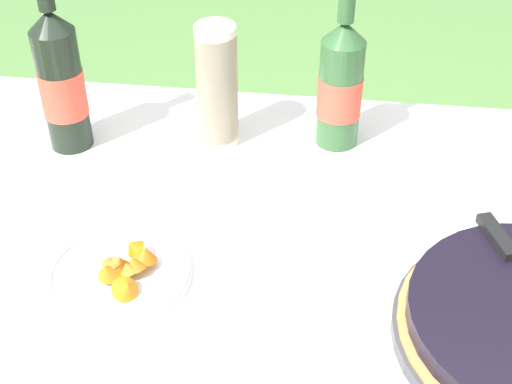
{
  "coord_description": "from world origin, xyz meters",
  "views": [
    {
      "loc": [
        0.15,
        -0.72,
        1.44
      ],
      "look_at": [
        0.04,
        0.13,
        0.77
      ],
      "focal_mm": 50.0,
      "sensor_mm": 36.0,
      "label": 1
    }
  ],
  "objects_px": {
    "cider_bottle_green": "(340,84)",
    "snack_plate_near": "(120,271)",
    "juice_bottle_red": "(61,81)",
    "cup_stack": "(217,87)"
  },
  "relations": [
    {
      "from": "juice_bottle_red",
      "to": "snack_plate_near",
      "type": "bearing_deg",
      "value": -60.56
    },
    {
      "from": "cider_bottle_green",
      "to": "juice_bottle_red",
      "type": "bearing_deg",
      "value": -171.52
    },
    {
      "from": "cider_bottle_green",
      "to": "snack_plate_near",
      "type": "bearing_deg",
      "value": -126.33
    },
    {
      "from": "juice_bottle_red",
      "to": "snack_plate_near",
      "type": "relative_size",
      "value": 1.62
    },
    {
      "from": "cup_stack",
      "to": "juice_bottle_red",
      "type": "bearing_deg",
      "value": -170.69
    },
    {
      "from": "cup_stack",
      "to": "cider_bottle_green",
      "type": "relative_size",
      "value": 0.72
    },
    {
      "from": "snack_plate_near",
      "to": "juice_bottle_red",
      "type": "bearing_deg",
      "value": 119.44
    },
    {
      "from": "cider_bottle_green",
      "to": "snack_plate_near",
      "type": "relative_size",
      "value": 1.51
    },
    {
      "from": "juice_bottle_red",
      "to": "snack_plate_near",
      "type": "height_order",
      "value": "juice_bottle_red"
    },
    {
      "from": "cup_stack",
      "to": "juice_bottle_red",
      "type": "xyz_separation_m",
      "value": [
        -0.26,
        -0.04,
        0.02
      ]
    }
  ]
}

